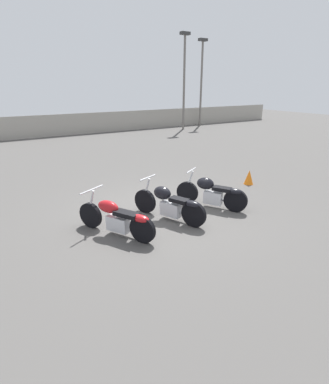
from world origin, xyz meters
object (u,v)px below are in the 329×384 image
at_px(motorcycle_slot_1, 169,204).
at_px(traffic_cone_near, 249,177).
at_px(light_pole_right, 202,75).
at_px(light_pole_left, 184,73).
at_px(motorcycle_slot_2, 212,193).
at_px(motorcycle_slot_0, 117,218).

xyz_separation_m(motorcycle_slot_1, traffic_cone_near, (3.83, 0.98, -0.18)).
height_order(light_pole_right, traffic_cone_near, light_pole_right).
distance_m(light_pole_left, motorcycle_slot_2, 15.78).
height_order(light_pole_left, motorcycle_slot_2, light_pole_left).
distance_m(light_pole_left, light_pole_right, 2.67).
relative_size(light_pole_right, traffic_cone_near, 13.19).
height_order(light_pole_left, traffic_cone_near, light_pole_left).
xyz_separation_m(light_pole_left, traffic_cone_near, (-5.74, -12.12, -3.72)).
bearing_deg(traffic_cone_near, motorcycle_slot_0, -168.58).
bearing_deg(light_pole_left, light_pole_right, 24.24).
xyz_separation_m(motorcycle_slot_0, motorcycle_slot_1, (1.44, 0.08, 0.02)).
bearing_deg(light_pole_right, light_pole_left, -155.76).
xyz_separation_m(light_pole_right, motorcycle_slot_0, (-13.44, -14.28, -3.49)).
relative_size(motorcycle_slot_1, motorcycle_slot_2, 1.11).
bearing_deg(light_pole_left, motorcycle_slot_2, -122.00).
distance_m(motorcycle_slot_2, traffic_cone_near, 2.58).
relative_size(light_pole_right, motorcycle_slot_2, 3.66).
bearing_deg(traffic_cone_near, motorcycle_slot_1, -165.62).
distance_m(light_pole_right, traffic_cone_near, 15.97).
height_order(motorcycle_slot_0, traffic_cone_near, motorcycle_slot_0).
xyz_separation_m(light_pole_right, motorcycle_slot_2, (-10.59, -14.14, -3.48)).
distance_m(light_pole_right, motorcycle_slot_2, 18.00).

